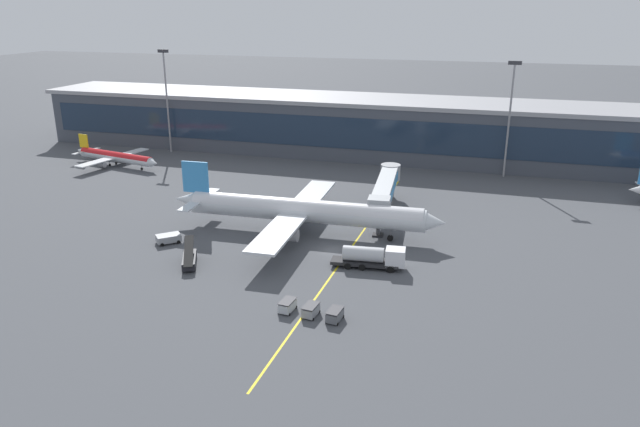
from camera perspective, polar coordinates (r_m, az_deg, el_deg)
The scene contains 14 objects.
ground_plane at distance 94.80m, azimuth 1.16°, elevation -3.54°, with size 700.00×700.00×0.00m, color #47494F.
apron_lead_in_line at distance 95.98m, azimuth 2.97°, elevation -3.27°, with size 0.30×80.00×0.01m, color yellow.
terminal_building at distance 155.96m, azimuth 3.52°, elevation 8.28°, with size 171.83×21.34×14.48m.
main_airliner at distance 100.71m, azimuth -1.61°, elevation 0.29°, with size 47.14×37.65×11.21m.
jet_bridge at distance 110.65m, azimuth 6.24°, elevation 2.49°, with size 5.98×25.47×6.73m.
fuel_tanker at distance 88.42m, azimuth 5.06°, elevation -4.12°, with size 11.00×3.63×3.25m.
belt_loader at distance 91.33m, azimuth -12.28°, elevation -4.24°, with size 4.30×6.80×3.49m.
pushback_tug at distance 100.58m, azimuth -14.12°, elevation -2.26°, with size 4.34×4.28×1.40m.
baggage_cart_0 at distance 76.69m, azimuth -3.11°, elevation -8.70°, with size 1.85×2.79×1.48m.
baggage_cart_1 at distance 75.51m, azimuth -0.88°, elevation -9.14°, with size 1.85×2.79×1.48m.
baggage_cart_2 at distance 74.45m, azimuth 1.41°, elevation -9.58°, with size 1.85×2.79×1.48m.
commuter_jet_near at distance 152.64m, azimuth -18.81°, elevation 5.13°, with size 26.28×21.09×6.64m.
apron_light_mast_1 at distance 138.90m, azimuth 17.57°, elevation 9.22°, with size 2.80×0.50×25.39m.
apron_light_mast_2 at distance 161.43m, azimuth -14.34°, elevation 10.92°, with size 2.80×0.50×26.12m.
Camera 1 is at (23.42, -84.27, 36.57)m, focal length 33.76 mm.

